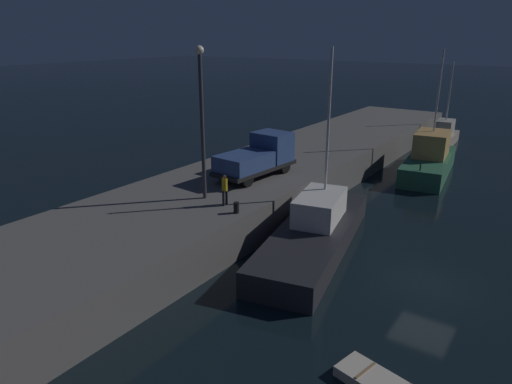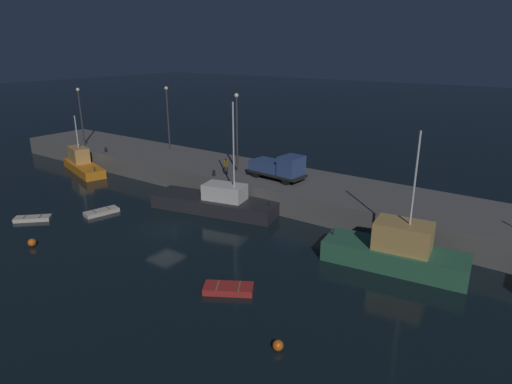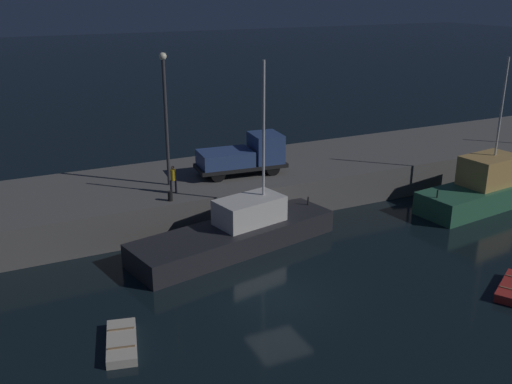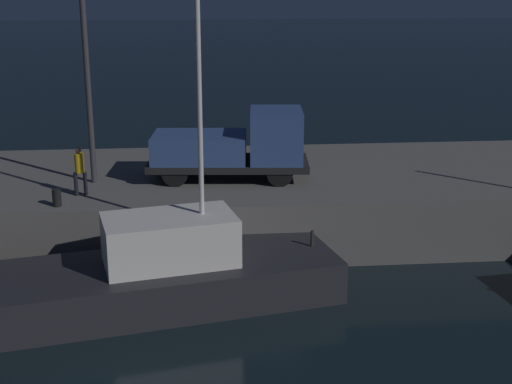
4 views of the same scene
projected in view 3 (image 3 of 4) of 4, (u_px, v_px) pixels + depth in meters
name	position (u px, v px, depth m)	size (l,w,h in m)	color
ground_plane	(279.00, 298.00, 26.77)	(320.00, 320.00, 0.00)	black
pier_quay	(187.00, 193.00, 37.08)	(70.68, 8.55, 2.16)	#5B5956
fishing_trawler_red	(237.00, 232.00, 31.78)	(12.18, 5.68, 9.95)	#232328
fishing_boat_white	(484.00, 188.00, 37.61)	(9.78, 4.10, 9.47)	#2D6647
dinghy_red_small	(122.00, 342.00, 23.15)	(1.80, 3.14, 0.40)	beige
lamp_post_central	(166.00, 110.00, 33.81)	(0.44, 0.44, 7.84)	#38383D
utility_truck	(245.00, 156.00, 37.01)	(5.85, 2.72, 2.50)	black
dockworker	(173.00, 178.00, 33.61)	(0.43, 0.34, 1.64)	black
bollard_central	(170.00, 196.00, 32.61)	(0.28, 0.28, 0.56)	black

